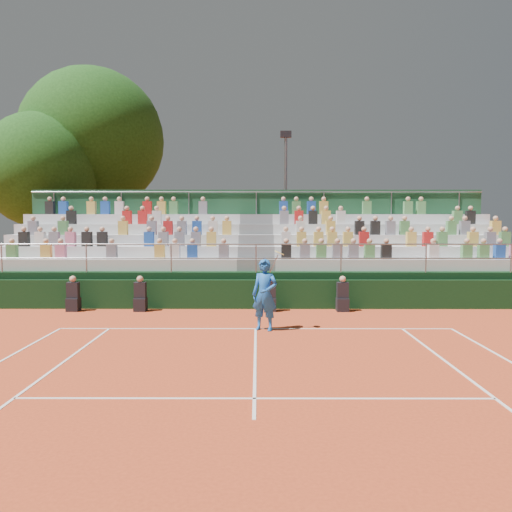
{
  "coord_description": "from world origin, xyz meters",
  "views": [
    {
      "loc": [
        0.05,
        -13.79,
        3.04
      ],
      "look_at": [
        0.0,
        3.5,
        1.8
      ],
      "focal_mm": 35.0,
      "sensor_mm": 36.0,
      "label": 1
    }
  ],
  "objects_px": {
    "tennis_player": "(265,295)",
    "floodlight_mast": "(286,192)",
    "tree_west": "(41,171)",
    "tree_east": "(93,140)"
  },
  "relations": [
    {
      "from": "tree_east",
      "to": "floodlight_mast",
      "type": "height_order",
      "value": "tree_east"
    },
    {
      "from": "tennis_player",
      "to": "tree_east",
      "type": "relative_size",
      "value": 0.19
    },
    {
      "from": "tree_west",
      "to": "tree_east",
      "type": "relative_size",
      "value": 0.74
    },
    {
      "from": "tennis_player",
      "to": "tree_west",
      "type": "relative_size",
      "value": 0.26
    },
    {
      "from": "tree_west",
      "to": "tree_east",
      "type": "distance_m",
      "value": 3.76
    },
    {
      "from": "tennis_player",
      "to": "tree_west",
      "type": "bearing_deg",
      "value": 132.84
    },
    {
      "from": "tennis_player",
      "to": "tree_west",
      "type": "xyz_separation_m",
      "value": [
        -11.35,
        12.24,
        4.61
      ]
    },
    {
      "from": "tree_west",
      "to": "floodlight_mast",
      "type": "height_order",
      "value": "tree_west"
    },
    {
      "from": "tennis_player",
      "to": "tree_east",
      "type": "bearing_deg",
      "value": 122.64
    },
    {
      "from": "tennis_player",
      "to": "floodlight_mast",
      "type": "xyz_separation_m",
      "value": [
        1.34,
        13.8,
        3.61
      ]
    }
  ]
}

